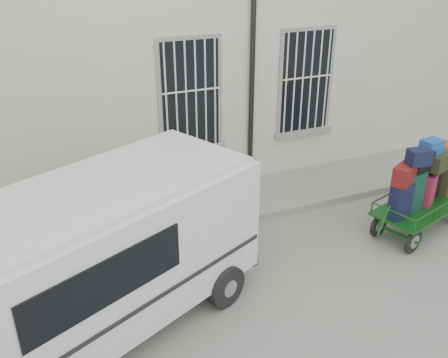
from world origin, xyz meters
name	(u,v)px	position (x,y,z in m)	size (l,w,h in m)	color
ground	(274,263)	(0.00, 0.00, 0.00)	(80.00, 80.00, 0.00)	slate
building	(169,36)	(0.00, 5.50, 3.00)	(24.00, 5.15, 6.00)	beige
sidewalk	(224,204)	(0.00, 2.20, 0.07)	(24.00, 1.70, 0.15)	gray
luggage_cart	(424,185)	(3.07, -0.11, 0.97)	(2.51, 1.50, 1.84)	black
van	(104,250)	(-2.89, -0.40, 1.29)	(4.79, 3.50, 2.25)	silver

